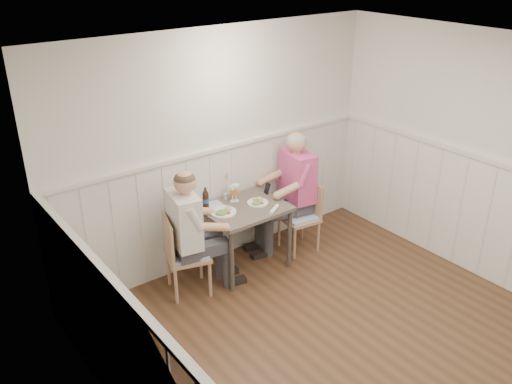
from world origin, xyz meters
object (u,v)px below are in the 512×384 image
dining_table (245,215)px  grass_vase (225,187)px  chair_left (182,252)px  man_in_pink (294,199)px  chair_right (303,214)px  beer_bottle (206,199)px  diner_cream (190,242)px

dining_table → grass_vase: size_ratio=2.64×
chair_left → man_in_pink: 1.55m
chair_right → man_in_pink: bearing=104.6°
man_in_pink → beer_bottle: bearing=171.9°
chair_right → grass_vase: grass_vase is taller
chair_right → grass_vase: bearing=157.3°
man_in_pink → beer_bottle: (-1.11, 0.16, 0.25)m
chair_right → man_in_pink: 0.21m
chair_left → grass_vase: size_ratio=2.63×
chair_right → chair_left: 1.58m
chair_left → diner_cream: bearing=-23.8°
man_in_pink → diner_cream: 1.48m
beer_bottle → grass_vase: 0.31m
man_in_pink → beer_bottle: man_in_pink is taller
man_in_pink → grass_vase: bearing=164.7°
chair_right → beer_bottle: (-1.14, 0.29, 0.41)m
grass_vase → diner_cream: bearing=-154.3°
chair_right → chair_left: chair_left is taller
man_in_pink → grass_vase: man_in_pink is taller
man_in_pink → diner_cream: bearing=-176.2°
chair_right → diner_cream: bearing=178.7°
chair_left → man_in_pink: man_in_pink is taller
chair_left → diner_cream: diner_cream is taller
dining_table → beer_bottle: (-0.35, 0.22, 0.21)m
chair_left → grass_vase: bearing=21.3°
dining_table → diner_cream: size_ratio=0.63×
chair_right → chair_left: (-1.58, 0.07, 0.03)m
chair_left → grass_vase: grass_vase is taller
chair_left → beer_bottle: beer_bottle is taller
chair_left → grass_vase: 0.90m
beer_bottle → dining_table: bearing=-31.5°
beer_bottle → grass_vase: size_ratio=0.74×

